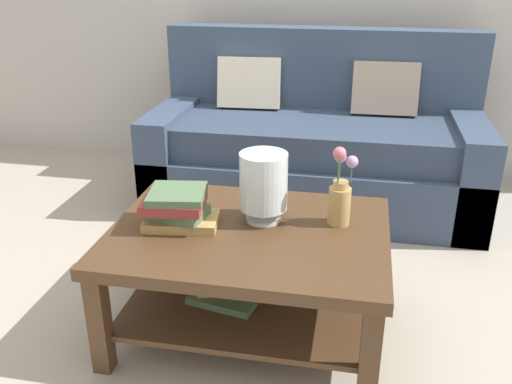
{
  "coord_description": "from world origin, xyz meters",
  "views": [
    {
      "loc": [
        0.4,
        -2.38,
        1.49
      ],
      "look_at": [
        -0.01,
        -0.28,
        0.57
      ],
      "focal_mm": 39.05,
      "sensor_mm": 36.0,
      "label": 1
    }
  ],
  "objects_px": {
    "glass_hurricane_vase": "(263,183)",
    "coffee_table": "(248,258)",
    "flower_pitcher": "(340,195)",
    "book_stack_main": "(178,208)",
    "couch": "(315,146)"
  },
  "relations": [
    {
      "from": "couch",
      "to": "coffee_table",
      "type": "height_order",
      "value": "couch"
    },
    {
      "from": "coffee_table",
      "to": "book_stack_main",
      "type": "distance_m",
      "value": 0.35
    },
    {
      "from": "coffee_table",
      "to": "flower_pitcher",
      "type": "height_order",
      "value": "flower_pitcher"
    },
    {
      "from": "coffee_table",
      "to": "glass_hurricane_vase",
      "type": "xyz_separation_m",
      "value": [
        0.05,
        0.1,
        0.3
      ]
    },
    {
      "from": "couch",
      "to": "book_stack_main",
      "type": "height_order",
      "value": "couch"
    },
    {
      "from": "flower_pitcher",
      "to": "glass_hurricane_vase",
      "type": "bearing_deg",
      "value": -175.13
    },
    {
      "from": "couch",
      "to": "flower_pitcher",
      "type": "height_order",
      "value": "couch"
    },
    {
      "from": "couch",
      "to": "coffee_table",
      "type": "xyz_separation_m",
      "value": [
        -0.14,
        -1.41,
        -0.02
      ]
    },
    {
      "from": "glass_hurricane_vase",
      "to": "coffee_table",
      "type": "bearing_deg",
      "value": -115.1
    },
    {
      "from": "coffee_table",
      "to": "glass_hurricane_vase",
      "type": "relative_size",
      "value": 3.8
    },
    {
      "from": "coffee_table",
      "to": "flower_pitcher",
      "type": "xyz_separation_m",
      "value": [
        0.35,
        0.12,
        0.26
      ]
    },
    {
      "from": "couch",
      "to": "book_stack_main",
      "type": "xyz_separation_m",
      "value": [
        -0.43,
        -1.43,
        0.19
      ]
    },
    {
      "from": "flower_pitcher",
      "to": "coffee_table",
      "type": "bearing_deg",
      "value": -160.89
    },
    {
      "from": "book_stack_main",
      "to": "couch",
      "type": "bearing_deg",
      "value": 73.44
    },
    {
      "from": "flower_pitcher",
      "to": "couch",
      "type": "bearing_deg",
      "value": 99.31
    }
  ]
}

